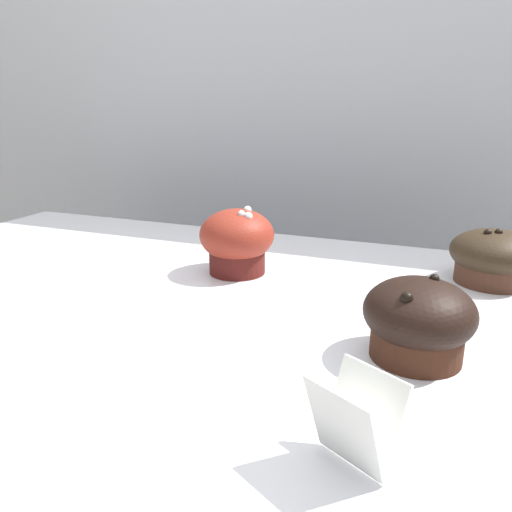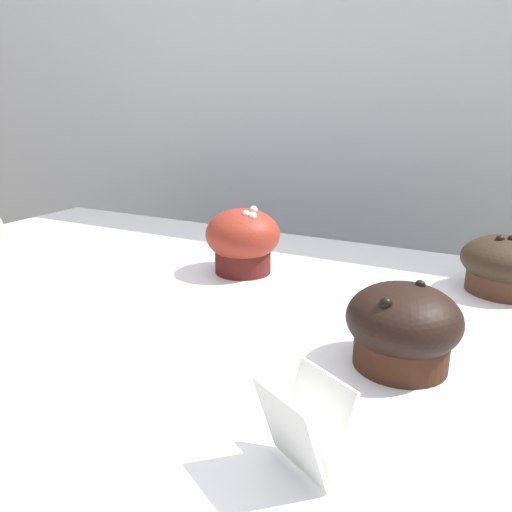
# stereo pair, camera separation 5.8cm
# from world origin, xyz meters

# --- Properties ---
(wall_back) EXTENTS (3.20, 0.10, 1.80)m
(wall_back) POSITION_xyz_m (0.00, 0.60, 0.90)
(wall_back) COLOR #B2B7BC
(wall_back) RESTS_ON ground
(muffin_back_left) EXTENTS (0.11, 0.11, 0.07)m
(muffin_back_left) POSITION_xyz_m (0.34, 0.19, 0.97)
(muffin_back_left) COLOR #492A1C
(muffin_back_left) RESTS_ON display_counter
(muffin_back_right) EXTENTS (0.10, 0.10, 0.09)m
(muffin_back_right) POSITION_xyz_m (0.03, 0.11, 0.98)
(muffin_back_right) COLOR #4E1713
(muffin_back_right) RESTS_ON display_counter
(muffin_front_left) EXTENTS (0.10, 0.10, 0.08)m
(muffin_front_left) POSITION_xyz_m (0.27, -0.05, 0.97)
(muffin_front_left) COLOR #3A1D11
(muffin_front_left) RESTS_ON display_counter
(price_card) EXTENTS (0.06, 0.06, 0.06)m
(price_card) POSITION_xyz_m (0.24, -0.21, 0.97)
(price_card) COLOR white
(price_card) RESTS_ON display_counter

